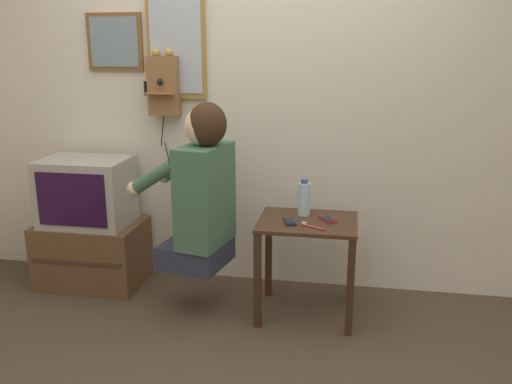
{
  "coord_description": "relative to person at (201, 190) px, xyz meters",
  "views": [
    {
      "loc": [
        0.62,
        -2.26,
        1.59
      ],
      "look_at": [
        0.09,
        0.7,
        0.77
      ],
      "focal_mm": 38.0,
      "sensor_mm": 36.0,
      "label": 1
    }
  ],
  "objects": [
    {
      "name": "person",
      "position": [
        0.0,
        0.0,
        0.0
      ],
      "size": [
        0.6,
        0.49,
        0.98
      ],
      "rotation": [
        0.0,
        0.0,
        1.37
      ],
      "color": "#2D3347",
      "rests_on": "ground_plane"
    },
    {
      "name": "framed_picture",
      "position": [
        -0.7,
        0.5,
        0.84
      ],
      "size": [
        0.38,
        0.03,
        0.37
      ],
      "color": "brown"
    },
    {
      "name": "wall_mirror",
      "position": [
        -0.28,
        0.5,
        0.83
      ],
      "size": [
        0.39,
        0.03,
        0.71
      ],
      "color": "olive"
    },
    {
      "name": "side_table",
      "position": [
        0.62,
        0.07,
        -0.3
      ],
      "size": [
        0.57,
        0.46,
        0.6
      ],
      "color": "#422819",
      "rests_on": "ground_plane"
    },
    {
      "name": "water_bottle",
      "position": [
        0.59,
        0.17,
        -0.07
      ],
      "size": [
        0.08,
        0.08,
        0.22
      ],
      "color": "silver",
      "rests_on": "side_table"
    },
    {
      "name": "wall_back",
      "position": [
        0.23,
        0.54,
        0.5
      ],
      "size": [
        6.8,
        0.05,
        2.55
      ],
      "color": "silver",
      "rests_on": "ground_plane"
    },
    {
      "name": "toothbrush",
      "position": [
        0.65,
        -0.05,
        -0.17
      ],
      "size": [
        0.14,
        0.08,
        0.02
      ],
      "rotation": [
        0.0,
        0.0,
        1.1
      ],
      "color": "#D83F4C",
      "rests_on": "side_table"
    },
    {
      "name": "cell_phone_held",
      "position": [
        0.52,
        0.01,
        -0.17
      ],
      "size": [
        0.09,
        0.14,
        0.01
      ],
      "rotation": [
        0.0,
        0.0,
        0.3
      ],
      "color": "black",
      "rests_on": "side_table"
    },
    {
      "name": "ground_plane",
      "position": [
        0.23,
        -0.68,
        -0.77
      ],
      "size": [
        14.0,
        14.0,
        0.0
      ],
      "primitive_type": "plane",
      "color": "#4C3D2D"
    },
    {
      "name": "tv_stand",
      "position": [
        -0.86,
        0.26,
        -0.55
      ],
      "size": [
        0.68,
        0.47,
        0.43
      ],
      "color": "brown",
      "rests_on": "ground_plane"
    },
    {
      "name": "wall_phone_antique",
      "position": [
        -0.36,
        0.46,
        0.57
      ],
      "size": [
        0.24,
        0.18,
        0.8
      ],
      "color": "olive"
    },
    {
      "name": "television",
      "position": [
        -0.86,
        0.25,
        -0.12
      ],
      "size": [
        0.56,
        0.41,
        0.44
      ],
      "color": "#ADA89E",
      "rests_on": "tv_stand"
    },
    {
      "name": "cell_phone_spare",
      "position": [
        0.74,
        0.09,
        -0.17
      ],
      "size": [
        0.12,
        0.14,
        0.01
      ],
      "rotation": [
        0.0,
        0.0,
        0.56
      ],
      "color": "maroon",
      "rests_on": "side_table"
    }
  ]
}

